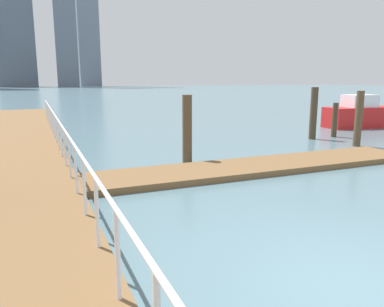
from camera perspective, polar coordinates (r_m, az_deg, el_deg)
name	(u,v)px	position (r m, az deg, el deg)	size (l,w,h in m)	color
ground_plane	(103,125)	(23.96, -13.42, 4.20)	(300.00, 300.00, 0.00)	slate
floating_dock	(253,167)	(11.96, 9.28, -2.01)	(11.73, 2.00, 0.18)	brown
boardwalk_railing	(61,131)	(12.43, -19.37, 3.30)	(0.06, 28.47, 1.08)	white
dock_piling_0	(187,129)	(12.58, -0.74, 3.70)	(0.32, 0.32, 2.30)	brown
dock_piling_1	(314,113)	(18.66, 18.02, 5.83)	(0.33, 0.33, 2.45)	#473826
dock_piling_3	(335,120)	(19.77, 20.91, 4.80)	(0.26, 0.26, 1.68)	#473826
dock_piling_5	(359,119)	(17.33, 24.03, 4.85)	(0.31, 0.31, 2.34)	brown
moored_boat_2	(363,115)	(24.55, 24.65, 5.39)	(4.98, 2.07, 1.92)	red
skyline_tower_2	(15,40)	(163.67, -25.30, 15.38)	(13.85, 12.34, 35.34)	slate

